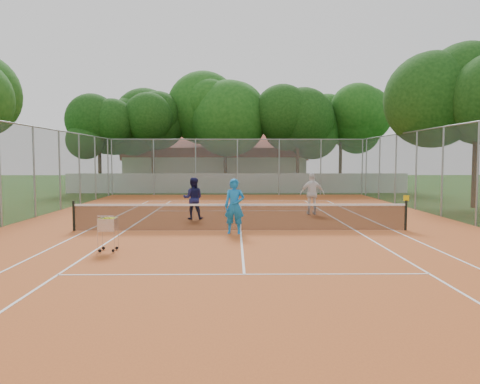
{
  "coord_description": "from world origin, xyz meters",
  "views": [
    {
      "loc": [
        -0.22,
        -16.58,
        2.56
      ],
      "look_at": [
        0.0,
        1.5,
        1.3
      ],
      "focal_mm": 35.0,
      "sensor_mm": 36.0,
      "label": 1
    }
  ],
  "objects_px": {
    "tennis_net": "(240,217)",
    "player_near": "(234,206)",
    "clubhouse": "(216,163)",
    "ball_hopper": "(108,233)",
    "player_far_right": "(312,194)",
    "player_far_left": "(193,198)"
  },
  "relations": [
    {
      "from": "clubhouse",
      "to": "ball_hopper",
      "type": "height_order",
      "value": "clubhouse"
    },
    {
      "from": "tennis_net",
      "to": "player_near",
      "type": "xyz_separation_m",
      "value": [
        -0.22,
        -0.66,
        0.46
      ]
    },
    {
      "from": "clubhouse",
      "to": "player_far_left",
      "type": "bearing_deg",
      "value": -89.94
    },
    {
      "from": "tennis_net",
      "to": "player_far_left",
      "type": "relative_size",
      "value": 6.68
    },
    {
      "from": "ball_hopper",
      "to": "player_far_left",
      "type": "bearing_deg",
      "value": 84.02
    },
    {
      "from": "player_far_left",
      "to": "player_near",
      "type": "bearing_deg",
      "value": 114.81
    },
    {
      "from": "player_near",
      "to": "ball_hopper",
      "type": "bearing_deg",
      "value": -131.18
    },
    {
      "from": "tennis_net",
      "to": "ball_hopper",
      "type": "xyz_separation_m",
      "value": [
        -3.71,
        -3.73,
        0.02
      ]
    },
    {
      "from": "player_near",
      "to": "clubhouse",
      "type": "bearing_deg",
      "value": 101.0
    },
    {
      "from": "player_near",
      "to": "tennis_net",
      "type": "bearing_deg",
      "value": 79.52
    },
    {
      "from": "clubhouse",
      "to": "player_near",
      "type": "height_order",
      "value": "clubhouse"
    },
    {
      "from": "clubhouse",
      "to": "tennis_net",
      "type": "bearing_deg",
      "value": -86.05
    },
    {
      "from": "tennis_net",
      "to": "player_near",
      "type": "height_order",
      "value": "player_near"
    },
    {
      "from": "tennis_net",
      "to": "player_far_right",
      "type": "xyz_separation_m",
      "value": [
        3.39,
        4.94,
        0.47
      ]
    },
    {
      "from": "tennis_net",
      "to": "player_far_right",
      "type": "height_order",
      "value": "player_far_right"
    },
    {
      "from": "tennis_net",
      "to": "player_far_right",
      "type": "distance_m",
      "value": 6.01
    },
    {
      "from": "clubhouse",
      "to": "ball_hopper",
      "type": "xyz_separation_m",
      "value": [
        -1.71,
        -32.73,
        -1.67
      ]
    },
    {
      "from": "player_far_right",
      "to": "ball_hopper",
      "type": "distance_m",
      "value": 11.21
    },
    {
      "from": "clubhouse",
      "to": "player_far_left",
      "type": "distance_m",
      "value": 25.8
    },
    {
      "from": "player_far_right",
      "to": "ball_hopper",
      "type": "relative_size",
      "value": 1.89
    },
    {
      "from": "clubhouse",
      "to": "player_far_right",
      "type": "relative_size",
      "value": 8.54
    },
    {
      "from": "clubhouse",
      "to": "player_far_right",
      "type": "height_order",
      "value": "clubhouse"
    }
  ]
}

